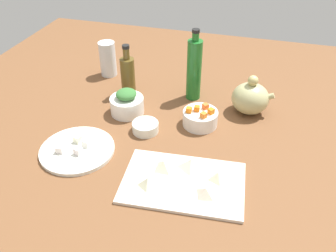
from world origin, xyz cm
name	(u,v)px	position (x,y,z in cm)	size (l,w,h in cm)	color
tabletop	(168,142)	(0.00, 0.00, 1.50)	(190.00, 190.00, 3.00)	brown
cutting_board	(183,183)	(9.85, -19.03, 3.50)	(34.12, 22.05, 1.00)	silver
plate_tofu	(77,150)	(-25.66, -14.24, 3.60)	(23.33, 23.33, 1.20)	white
bowl_greens	(127,105)	(-18.37, 10.65, 6.11)	(12.07, 12.07, 6.22)	white
bowl_carrots	(200,118)	(8.57, 10.53, 5.68)	(12.03, 12.03, 5.36)	white
bowl_small_side	(145,127)	(-8.41, 1.68, 4.70)	(8.88, 8.88, 3.40)	white
teapot	(250,98)	(24.09, 23.24, 8.91)	(14.95, 12.55, 14.75)	tan
bottle_0	(128,75)	(-22.56, 23.26, 11.28)	(5.47, 5.47, 20.53)	brown
bottle_1	(194,69)	(2.21, 27.75, 15.11)	(5.56, 5.56, 27.39)	#1F6B26
drinking_glass_0	(108,59)	(-36.73, 36.42, 10.31)	(6.88, 6.88, 14.61)	white
carrot_cube_0	(211,111)	(12.11, 10.44, 9.26)	(1.80, 1.80, 1.80)	orange
carrot_cube_1	(204,115)	(10.14, 7.36, 9.26)	(1.80, 1.80, 1.80)	orange
carrot_cube_2	(197,108)	(7.18, 10.77, 9.26)	(1.80, 1.80, 1.80)	orange
carrot_cube_3	(189,110)	(4.76, 9.16, 9.26)	(1.80, 1.80, 1.80)	orange
carrot_cube_4	(205,106)	(9.73, 12.92, 9.26)	(1.80, 1.80, 1.80)	orange
chopped_greens_mound	(126,94)	(-18.37, 10.65, 10.86)	(7.50, 7.22, 3.28)	#387435
tofu_cube_0	(78,151)	(-23.95, -16.41, 5.30)	(2.20, 2.20, 2.20)	white
tofu_cube_1	(86,143)	(-23.27, -12.24, 5.30)	(2.20, 2.20, 2.20)	white
tofu_cube_2	(60,149)	(-29.75, -17.20, 5.30)	(2.20, 2.20, 2.20)	white
tofu_cube_3	(78,139)	(-26.88, -11.13, 5.30)	(2.20, 2.20, 2.20)	white
dumpling_0	(218,176)	(18.98, -15.62, 5.26)	(4.15, 4.07, 2.53)	beige
dumpling_1	(163,165)	(3.04, -15.69, 5.60)	(4.62, 4.56, 3.19)	beige
dumpling_2	(148,182)	(0.80, -23.34, 5.46)	(4.45, 4.08, 2.93)	beige
dumpling_3	(205,192)	(16.72, -22.56, 5.37)	(4.33, 3.97, 2.74)	beige
dumpling_4	(191,164)	(10.59, -12.84, 5.43)	(5.99, 5.69, 2.87)	beige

